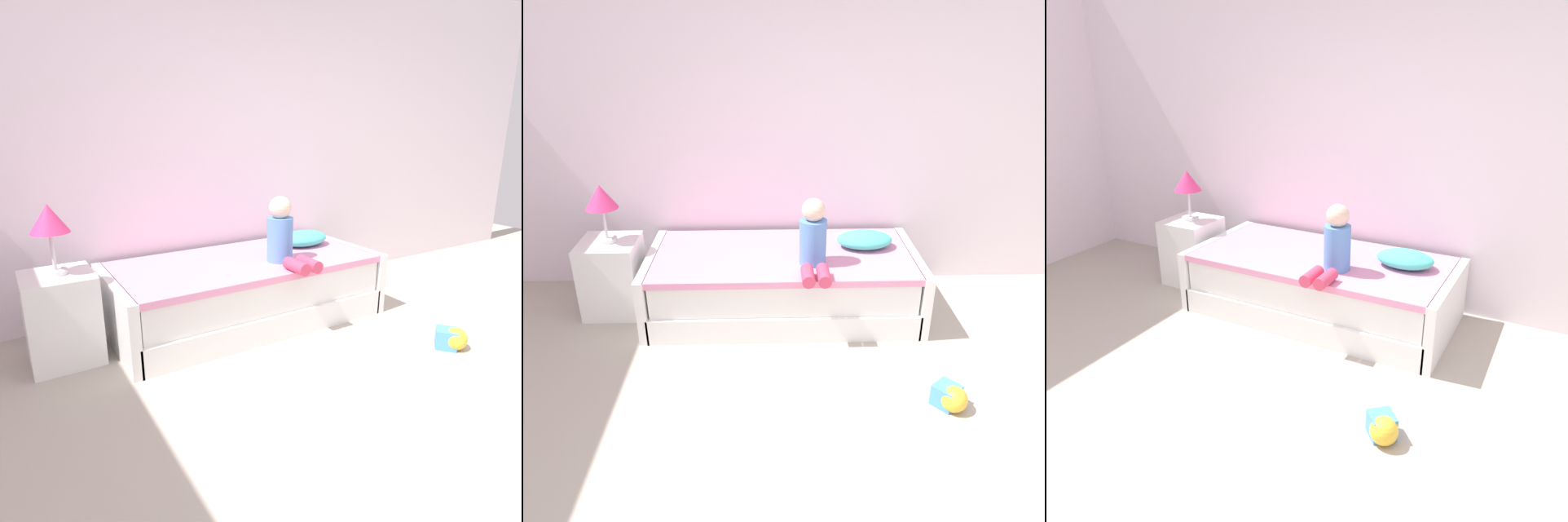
% 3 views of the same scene
% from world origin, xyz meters
% --- Properties ---
extents(ground_plane, '(9.20, 9.20, 0.00)m').
position_xyz_m(ground_plane, '(0.00, 0.00, 0.00)').
color(ground_plane, '#B2A899').
extents(wall_rear, '(7.20, 0.10, 2.90)m').
position_xyz_m(wall_rear, '(0.00, 2.60, 1.45)').
color(wall_rear, white).
rests_on(wall_rear, ground).
extents(bed, '(2.11, 1.00, 0.50)m').
position_xyz_m(bed, '(-0.61, 2.00, 0.25)').
color(bed, white).
rests_on(bed, ground).
extents(nightstand, '(0.44, 0.44, 0.60)m').
position_xyz_m(nightstand, '(-1.96, 2.04, 0.30)').
color(nightstand, white).
rests_on(nightstand, ground).
extents(table_lamp, '(0.24, 0.24, 0.45)m').
position_xyz_m(table_lamp, '(-1.96, 2.04, 0.94)').
color(table_lamp, silver).
rests_on(table_lamp, nightstand).
extents(child_figure, '(0.20, 0.51, 0.50)m').
position_xyz_m(child_figure, '(-0.39, 1.77, 0.70)').
color(child_figure, '#598CD1').
rests_on(child_figure, bed).
extents(pillow, '(0.44, 0.30, 0.13)m').
position_xyz_m(pillow, '(0.04, 2.10, 0.56)').
color(pillow, '#4CCCBC').
rests_on(pillow, bed).
extents(toy_ball, '(0.16, 0.16, 0.16)m').
position_xyz_m(toy_ball, '(0.39, 0.77, 0.08)').
color(toy_ball, yellow).
rests_on(toy_ball, ground).
extents(toy_block, '(0.20, 0.20, 0.14)m').
position_xyz_m(toy_block, '(0.36, 0.82, 0.07)').
color(toy_block, '#4C99E5').
rests_on(toy_block, ground).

